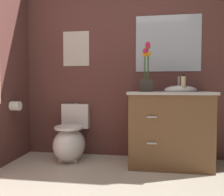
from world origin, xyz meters
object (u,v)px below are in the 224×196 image
Objects in this scene: toilet at (70,140)px; toilet_paper_roll at (16,106)px; vanity_cabinet at (169,128)px; soap_bottle at (183,84)px; wall_mirror at (168,43)px; wall_poster at (76,49)px; flower_vase at (147,77)px.

toilet is 0.77m from toilet_paper_roll.
vanity_cabinet is (1.19, -0.03, 0.19)m from toilet.
vanity_cabinet is 0.53m from soap_bottle.
wall_mirror reaches higher than soap_bottle.
toilet is at bearing -90.00° from wall_poster.
soap_bottle is 0.66m from wall_mirror.
soap_bottle reaches higher than vanity_cabinet.
wall_poster is at bearing 90.00° from toilet.
vanity_cabinet is 9.38× the size of toilet_paper_roll.
wall_poster is at bearing 163.63° from soap_bottle.
toilet_paper_roll is (-1.54, -0.10, -0.34)m from flower_vase.
toilet is 3.57× the size of soap_bottle.
toilet_paper_roll is (-1.80, -0.17, 0.24)m from vanity_cabinet.
flower_vase reaches higher than toilet_paper_roll.
flower_vase is (0.93, -0.10, 0.78)m from toilet.
wall_mirror reaches higher than flower_vase.
soap_bottle is (1.33, -0.12, 0.70)m from toilet.
soap_bottle is at bearing -5.28° from toilet.
soap_bottle reaches higher than toilet_paper_roll.
wall_mirror is at bearing 54.63° from flower_vase.
toilet is 1.51× the size of wall_poster.
soap_bottle is 1.76× the size of toilet_paper_roll.
wall_mirror is at bearing 0.00° from wall_poster.
wall_mirror is at bearing 109.41° from soap_bottle.
toilet is 0.86× the size of wall_mirror.
vanity_cabinet is 0.64m from flower_vase.
flower_vase is 2.86× the size of soap_bottle.
wall_poster is at bearing 158.56° from flower_vase.
flower_vase is 5.03× the size of toilet_paper_roll.
toilet_paper_roll is (-1.94, -0.07, -0.26)m from soap_bottle.
wall_mirror is at bearing 90.53° from vanity_cabinet.
wall_mirror is (-0.00, 0.29, 1.01)m from vanity_cabinet.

